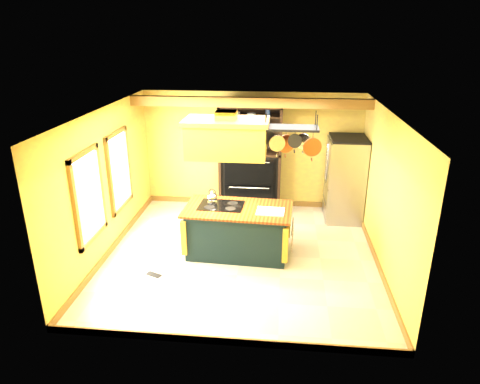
% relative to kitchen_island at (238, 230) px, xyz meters
% --- Properties ---
extents(floor, '(5.00, 5.00, 0.00)m').
position_rel_kitchen_island_xyz_m(floor, '(0.07, -0.08, -0.47)').
color(floor, beige).
rests_on(floor, ground).
extents(ceiling, '(5.00, 5.00, 0.00)m').
position_rel_kitchen_island_xyz_m(ceiling, '(0.07, -0.08, 2.23)').
color(ceiling, white).
rests_on(ceiling, wall_back).
extents(wall_back, '(5.00, 0.02, 2.70)m').
position_rel_kitchen_island_xyz_m(wall_back, '(0.07, 2.42, 0.88)').
color(wall_back, '#B89143').
rests_on(wall_back, floor).
extents(wall_front, '(5.00, 0.02, 2.70)m').
position_rel_kitchen_island_xyz_m(wall_front, '(0.07, -2.58, 0.88)').
color(wall_front, '#B89143').
rests_on(wall_front, floor).
extents(wall_left, '(0.02, 5.00, 2.70)m').
position_rel_kitchen_island_xyz_m(wall_left, '(-2.43, -0.08, 0.88)').
color(wall_left, '#B89143').
rests_on(wall_left, floor).
extents(wall_right, '(0.02, 5.00, 2.70)m').
position_rel_kitchen_island_xyz_m(wall_right, '(2.57, -0.08, 0.88)').
color(wall_right, '#B89143').
rests_on(wall_right, floor).
extents(ceiling_beam, '(5.00, 0.15, 0.20)m').
position_rel_kitchen_island_xyz_m(ceiling_beam, '(0.07, 1.62, 2.12)').
color(ceiling_beam, brown).
rests_on(ceiling_beam, ceiling).
extents(window_near, '(0.06, 1.06, 1.56)m').
position_rel_kitchen_island_xyz_m(window_near, '(-2.40, -0.88, 0.93)').
color(window_near, brown).
rests_on(window_near, wall_left).
extents(window_far, '(0.06, 1.06, 1.56)m').
position_rel_kitchen_island_xyz_m(window_far, '(-2.40, 0.52, 0.93)').
color(window_far, brown).
rests_on(window_far, wall_left).
extents(kitchen_island, '(2.03, 1.20, 1.11)m').
position_rel_kitchen_island_xyz_m(kitchen_island, '(0.00, 0.00, 0.00)').
color(kitchen_island, black).
rests_on(kitchen_island, floor).
extents(range_hood, '(1.46, 0.83, 0.80)m').
position_rel_kitchen_island_xyz_m(range_hood, '(-0.20, -0.00, 1.78)').
color(range_hood, gold).
rests_on(range_hood, ceiling).
extents(pot_rack, '(1.03, 0.47, 0.73)m').
position_rel_kitchen_island_xyz_m(pot_rack, '(0.91, -0.00, 1.84)').
color(pot_rack, black).
rests_on(pot_rack, ceiling).
extents(refrigerator, '(0.79, 0.93, 1.82)m').
position_rel_kitchen_island_xyz_m(refrigerator, '(2.15, 1.82, 0.42)').
color(refrigerator, '#989BA0').
rests_on(refrigerator, floor).
extents(hutch, '(1.40, 0.63, 2.47)m').
position_rel_kitchen_island_xyz_m(hutch, '(0.06, 2.15, 0.47)').
color(hutch, black).
rests_on(hutch, floor).
extents(floor_register, '(0.30, 0.22, 0.01)m').
position_rel_kitchen_island_xyz_m(floor_register, '(-1.38, -0.96, -0.46)').
color(floor_register, black).
rests_on(floor_register, floor).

